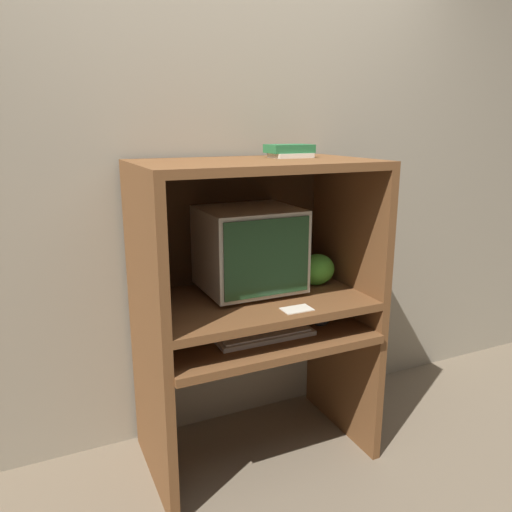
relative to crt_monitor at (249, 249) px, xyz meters
The scene contains 11 objects.
ground_plane 1.08m from the crt_monitor, 91.16° to the right, with size 12.00×12.00×0.00m, color #756651.
wall_back 0.41m from the crt_monitor, 91.62° to the left, with size 6.00×0.06×2.60m.
desk_base 0.60m from the crt_monitor, 93.63° to the right, with size 1.03×0.65×0.65m.
desk_monitor_shelf 0.25m from the crt_monitor, 95.31° to the right, with size 1.03×0.63×0.15m.
hutch_upper 0.21m from the crt_monitor, 98.95° to the right, with size 1.03×0.63×0.62m.
crt_monitor is the anchor object (origin of this frame).
keyboard 0.40m from the crt_monitor, 96.35° to the right, with size 0.44×0.16×0.03m.
mouse 0.48m from the crt_monitor, 35.41° to the right, with size 0.08×0.05×0.03m.
snack_bag 0.37m from the crt_monitor, ahead, with size 0.19×0.14×0.15m.
book_stack 0.49m from the crt_monitor, ahead, with size 0.20×0.14×0.06m.
paper_card 0.38m from the crt_monitor, 75.14° to the right, with size 0.13×0.08×0.00m.
Camera 1 is at (-0.91, -1.64, 1.56)m, focal length 35.00 mm.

